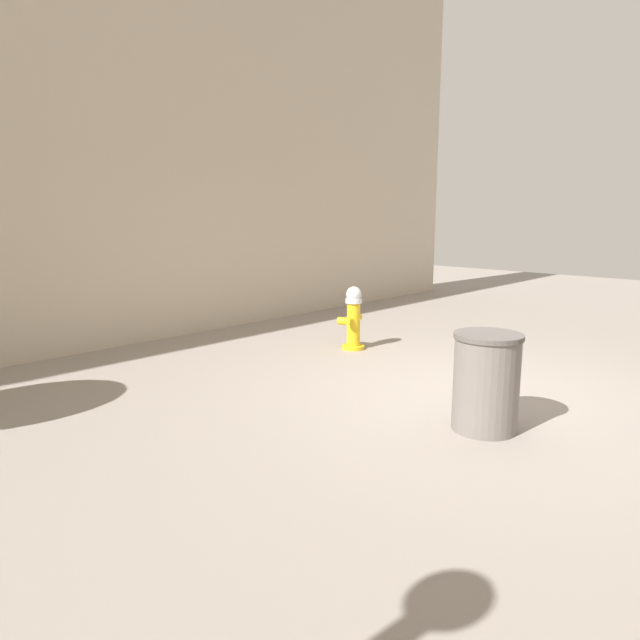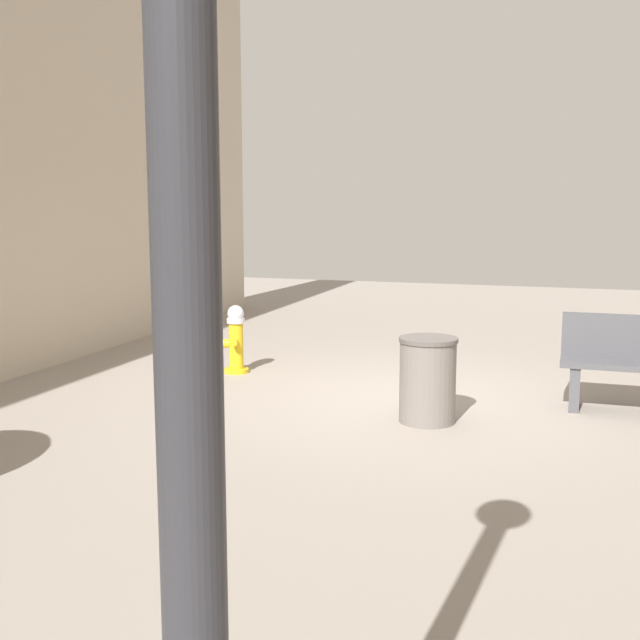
{
  "view_description": "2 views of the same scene",
  "coord_description": "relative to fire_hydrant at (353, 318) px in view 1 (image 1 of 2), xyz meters",
  "views": [
    {
      "loc": [
        -2.49,
        4.95,
        1.77
      ],
      "look_at": [
        1.27,
        0.96,
        0.73
      ],
      "focal_mm": 32.06,
      "sensor_mm": 36.0,
      "label": 1
    },
    {
      "loc": [
        -1.71,
        7.99,
        2.08
      ],
      "look_at": [
        0.75,
        0.46,
        0.88
      ],
      "focal_mm": 44.46,
      "sensor_mm": 36.0,
      "label": 2
    }
  ],
  "objects": [
    {
      "name": "ground_plane",
      "position": [
        -2.2,
        0.66,
        -0.41
      ],
      "size": [
        23.4,
        23.4,
        0.0
      ],
      "primitive_type": "plane",
      "color": "gray"
    },
    {
      "name": "fire_hydrant",
      "position": [
        0.0,
        0.0,
        0.0
      ],
      "size": [
        0.37,
        0.4,
        0.82
      ],
      "color": "gold",
      "rests_on": "ground_plane"
    },
    {
      "name": "trash_bin",
      "position": [
        -2.61,
        1.42,
        -0.0
      ],
      "size": [
        0.55,
        0.55,
        0.81
      ],
      "color": "slate",
      "rests_on": "ground_plane"
    }
  ]
}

